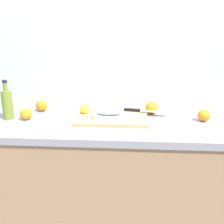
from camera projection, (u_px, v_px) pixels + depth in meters
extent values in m
cube|color=silver|center=(114.00, 60.00, 1.73)|extent=(3.20, 0.05, 2.50)
cube|color=#9E7A56|center=(110.00, 189.00, 1.64)|extent=(2.00, 0.58, 0.86)
cube|color=gray|center=(110.00, 125.00, 1.52)|extent=(2.00, 0.60, 0.04)
cube|color=tan|center=(112.00, 118.00, 1.56)|extent=(0.44, 0.31, 0.02)
cylinder|color=white|center=(109.00, 116.00, 1.54)|extent=(0.22, 0.22, 0.01)
ellipsoid|color=#999E99|center=(109.00, 112.00, 1.53)|extent=(0.17, 0.07, 0.04)
cube|color=silver|center=(154.00, 112.00, 1.63)|extent=(0.18, 0.07, 0.00)
cube|color=black|center=(132.00, 110.00, 1.67)|extent=(0.11, 0.04, 0.02)
sphere|color=yellow|center=(84.00, 109.00, 1.61)|extent=(0.06, 0.06, 0.06)
cylinder|color=olive|center=(7.00, 105.00, 1.55)|extent=(0.06, 0.06, 0.18)
cylinder|color=olive|center=(5.00, 87.00, 1.52)|extent=(0.03, 0.03, 0.05)
cylinder|color=black|center=(5.00, 81.00, 1.51)|extent=(0.03, 0.03, 0.02)
sphere|color=orange|center=(42.00, 106.00, 1.74)|extent=(0.08, 0.08, 0.08)
sphere|color=orange|center=(204.00, 115.00, 1.52)|extent=(0.07, 0.07, 0.07)
sphere|color=orange|center=(26.00, 114.00, 1.55)|extent=(0.07, 0.07, 0.07)
sphere|color=orange|center=(152.00, 108.00, 1.68)|extent=(0.08, 0.08, 0.08)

